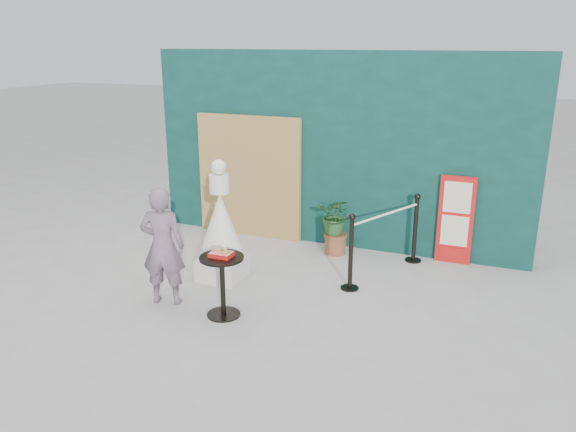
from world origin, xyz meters
The scene contains 10 objects.
ground centered at (0.00, 0.00, 0.00)m, with size 60.00×60.00×0.00m, color #ADAAA5.
back_wall centered at (0.00, 3.15, 1.50)m, with size 6.00×0.30×3.00m, color #0B3228.
bamboo_fence centered at (-1.40, 2.94, 1.00)m, with size 1.80×0.08×2.00m, color tan.
woman centered at (-1.25, 0.24, 0.74)m, with size 0.54×0.36×1.49m, color slate.
menu_board centered at (1.90, 2.95, 0.65)m, with size 0.50×0.07×1.30m.
statue centered at (-0.96, 1.16, 0.68)m, with size 0.65×0.65×1.67m.
cafe_table centered at (-0.42, 0.20, 0.50)m, with size 0.52×0.52×0.75m.
food_basket centered at (-0.42, 0.20, 0.79)m, with size 0.26×0.19×0.11m.
planter centered at (0.19, 2.65, 0.52)m, with size 0.53×0.46×0.90m.
stanchion_barrier centered at (1.06, 2.14, 0.49)m, with size 0.84×1.54×1.03m.
Camera 1 is at (2.57, -5.10, 3.14)m, focal length 35.00 mm.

